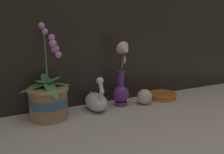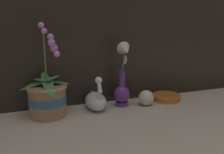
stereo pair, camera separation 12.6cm
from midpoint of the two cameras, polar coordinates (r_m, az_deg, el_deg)
The scene contains 6 objects.
ground_plane at distance 1.22m, azimuth 5.54°, elevation -8.39°, with size 2.80×2.80×0.00m, color #BCB2A3.
orchid_potted_plant at distance 1.20m, azimuth -11.00°, elevation -4.23°, with size 0.24×0.24×0.42m.
swan_figurine at distance 1.27m, azimuth -0.76°, elevation -5.05°, with size 0.10×0.17×0.18m.
blue_vase at distance 1.30m, azimuth 5.12°, elevation -1.33°, with size 0.08×0.12×0.33m.
glass_sphere at distance 1.35m, azimuth 10.10°, elevation -4.50°, with size 0.08×0.08×0.08m.
amber_dish at distance 1.46m, azimuth 14.15°, elevation -4.21°, with size 0.16×0.16×0.03m.
Camera 2 is at (-0.43, -1.04, 0.45)m, focal length 42.00 mm.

